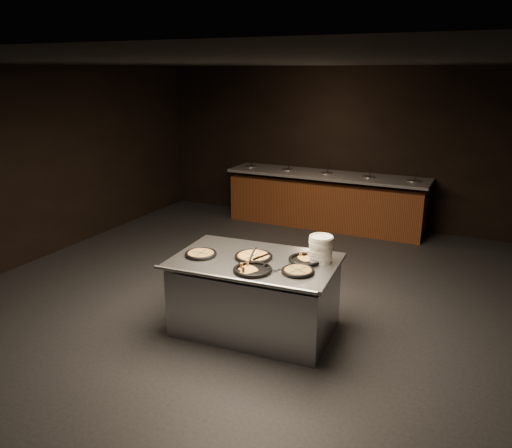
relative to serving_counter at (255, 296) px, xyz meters
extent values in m
cube|color=black|center=(-0.51, 0.54, -0.41)|extent=(7.00, 8.00, 0.01)
cube|color=black|center=(-0.51, 0.54, 2.50)|extent=(7.00, 8.00, 0.01)
cube|color=black|center=(-0.51, 4.55, 1.04)|extent=(7.00, 0.01, 2.90)
cube|color=black|center=(-4.02, 0.54, 1.04)|extent=(0.01, 8.00, 2.90)
cube|color=brown|center=(-0.51, 4.12, 0.02)|extent=(3.60, 0.75, 0.85)
cube|color=slate|center=(-0.51, 4.12, 0.57)|extent=(3.70, 0.83, 0.05)
cube|color=#36180C|center=(-0.51, 4.12, -0.37)|extent=(3.60, 0.69, 0.08)
cylinder|color=#B8BABF|center=(-2.06, 4.12, 0.57)|extent=(0.22, 0.22, 0.08)
cylinder|color=#446B2A|center=(-2.06, 4.12, 0.60)|extent=(0.19, 0.19, 0.02)
cylinder|color=black|center=(-2.03, 4.10, 0.68)|extent=(0.04, 0.10, 0.19)
cylinder|color=#B8BABF|center=(-1.29, 4.12, 0.57)|extent=(0.22, 0.22, 0.08)
cylinder|color=#446B2A|center=(-1.29, 4.12, 0.60)|extent=(0.19, 0.19, 0.02)
cylinder|color=black|center=(-1.26, 4.10, 0.68)|extent=(0.04, 0.10, 0.19)
cylinder|color=#B8BABF|center=(-0.51, 4.12, 0.57)|extent=(0.22, 0.22, 0.08)
cylinder|color=#446B2A|center=(-0.51, 4.12, 0.60)|extent=(0.19, 0.19, 0.02)
cylinder|color=black|center=(-0.48, 4.10, 0.68)|extent=(0.04, 0.10, 0.19)
cylinder|color=#B8BABF|center=(0.26, 4.12, 0.57)|extent=(0.22, 0.22, 0.08)
cylinder|color=#446B2A|center=(0.26, 4.12, 0.60)|extent=(0.19, 0.19, 0.02)
cylinder|color=black|center=(0.29, 4.10, 0.68)|extent=(0.04, 0.10, 0.19)
cylinder|color=#B8BABF|center=(1.04, 4.12, 0.57)|extent=(0.22, 0.22, 0.08)
cylinder|color=#446B2A|center=(1.04, 4.12, 0.60)|extent=(0.19, 0.19, 0.02)
cylinder|color=black|center=(1.07, 4.10, 0.68)|extent=(0.04, 0.10, 0.19)
cube|color=#B8BABF|center=(0.00, 0.00, -0.03)|extent=(1.76, 1.14, 0.76)
cube|color=#B8BABF|center=(0.00, 0.00, 0.42)|extent=(1.84, 1.23, 0.04)
cylinder|color=#B8BABF|center=(0.00, -0.56, 0.42)|extent=(1.77, 0.16, 0.04)
cylinder|color=white|center=(0.66, 0.24, 0.58)|extent=(0.25, 0.25, 0.28)
cylinder|color=black|center=(-0.60, -0.16, 0.45)|extent=(0.33, 0.33, 0.01)
torus|color=black|center=(-0.60, -0.16, 0.46)|extent=(0.36, 0.36, 0.04)
torus|color=brown|center=(-0.60, -0.16, 0.46)|extent=(0.29, 0.29, 0.03)
cylinder|color=#BB874A|center=(-0.60, -0.16, 0.46)|extent=(0.25, 0.25, 0.02)
cube|color=black|center=(-0.60, -0.16, 0.47)|extent=(0.02, 0.25, 0.00)
cube|color=black|center=(-0.60, -0.16, 0.47)|extent=(0.25, 0.02, 0.00)
cylinder|color=black|center=(-0.03, 0.03, 0.45)|extent=(0.39, 0.39, 0.01)
torus|color=black|center=(-0.03, 0.03, 0.46)|extent=(0.42, 0.42, 0.04)
torus|color=brown|center=(-0.03, 0.03, 0.46)|extent=(0.36, 0.36, 0.03)
cylinder|color=#DEB650|center=(-0.03, 0.03, 0.46)|extent=(0.31, 0.31, 0.02)
cube|color=black|center=(-0.03, 0.03, 0.47)|extent=(0.08, 0.31, 0.00)
cube|color=black|center=(-0.03, 0.03, 0.47)|extent=(0.31, 0.08, 0.00)
cylinder|color=black|center=(0.52, 0.19, 0.45)|extent=(0.35, 0.35, 0.01)
torus|color=black|center=(0.52, 0.19, 0.46)|extent=(0.37, 0.37, 0.04)
cylinder|color=black|center=(0.12, -0.32, 0.45)|extent=(0.38, 0.38, 0.01)
torus|color=black|center=(0.12, -0.32, 0.46)|extent=(0.41, 0.41, 0.04)
cylinder|color=black|center=(0.56, -0.15, 0.45)|extent=(0.32, 0.32, 0.01)
torus|color=black|center=(0.56, -0.15, 0.46)|extent=(0.34, 0.34, 0.04)
torus|color=brown|center=(0.56, -0.15, 0.46)|extent=(0.28, 0.28, 0.03)
cylinder|color=#BB874A|center=(0.56, -0.15, 0.46)|extent=(0.24, 0.24, 0.02)
cube|color=black|center=(0.56, -0.15, 0.47)|extent=(0.11, 0.22, 0.00)
cube|color=black|center=(0.56, -0.15, 0.47)|extent=(0.22, 0.11, 0.00)
cube|color=#B8BABF|center=(0.00, 0.05, 0.46)|extent=(0.11, 0.13, 0.00)
cylinder|color=black|center=(0.02, -0.12, 0.54)|extent=(0.04, 0.21, 0.13)
cylinder|color=#B8BABF|center=(0.01, -0.04, 0.49)|extent=(0.02, 0.11, 0.08)
cube|color=#B8BABF|center=(0.31, -0.18, 0.46)|extent=(0.13, 0.12, 0.00)
cylinder|color=black|center=(0.14, -0.15, 0.55)|extent=(0.21, 0.07, 0.13)
cylinder|color=#B8BABF|center=(0.22, -0.17, 0.49)|extent=(0.11, 0.04, 0.08)
camera|label=1|loc=(2.19, -4.59, 2.42)|focal=35.00mm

